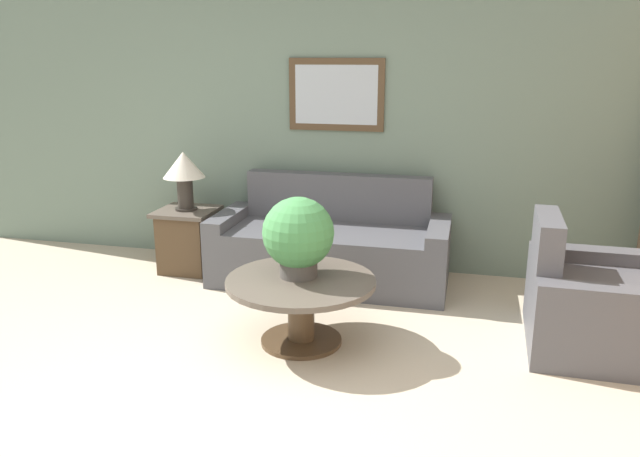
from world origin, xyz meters
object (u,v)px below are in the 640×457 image
Objects in this scene: armchair at (593,306)px; couch_main at (331,248)px; table_lamp at (184,170)px; potted_plant_on_table at (298,235)px; coffee_table at (301,297)px; side_table at (188,239)px.

couch_main is at bearing 68.88° from armchair.
table_lamp is 1.87m from potted_plant_on_table.
armchair reaches higher than coffee_table.
armchair is 1.76× the size of side_table.
table_lamp reaches higher than armchair.
side_table is (-3.43, 0.83, -0.00)m from armchair.
potted_plant_on_table reaches higher than side_table.
table_lamp is at bearing 139.22° from coffee_table.
side_table is at bearing 116.57° from table_lamp.
couch_main is 3.52× the size of side_table.
couch_main is at bearing 1.01° from table_lamp.
couch_main is 2.00× the size of armchair.
potted_plant_on_table is (1.42, -1.20, 0.48)m from side_table.
table_lamp is at bearing -63.43° from side_table.
table_lamp reaches higher than side_table.
potted_plant_on_table is (-2.01, -0.37, 0.47)m from armchair.
armchair is at bearing 11.96° from coffee_table.
side_table is at bearing 139.22° from coffee_table.
potted_plant_on_table reaches higher than couch_main.
couch_main is 3.67× the size of potted_plant_on_table.
armchair is at bearing -22.53° from couch_main.
side_table reaches higher than coffee_table.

